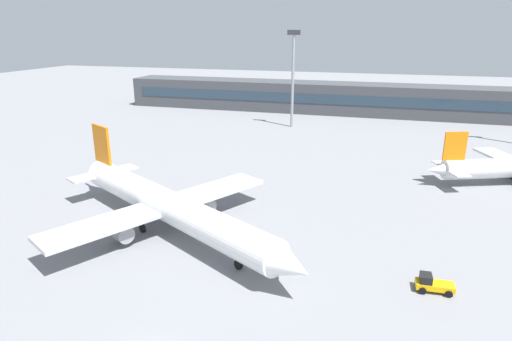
{
  "coord_description": "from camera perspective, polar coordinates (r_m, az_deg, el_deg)",
  "views": [
    {
      "loc": [
        16.04,
        -23.91,
        24.7
      ],
      "look_at": [
        -2.84,
        40.0,
        3.0
      ],
      "focal_mm": 30.69,
      "sensor_mm": 36.0,
      "label": 1
    }
  ],
  "objects": [
    {
      "name": "floodlight_tower_east",
      "position": [
        114.16,
        4.83,
        12.68
      ],
      "size": [
        3.2,
        0.8,
        24.35
      ],
      "color": "gray",
      "rests_on": "ground_plane"
    },
    {
      "name": "airplane_near",
      "position": [
        56.05,
        -11.19,
        -4.68
      ],
      "size": [
        40.76,
        29.62,
        11.1
      ],
      "color": "white",
      "rests_on": "ground_plane"
    },
    {
      "name": "terminal_building",
      "position": [
        137.2,
        9.69,
        9.32
      ],
      "size": [
        128.77,
        12.13,
        9.0
      ],
      "color": "#3F4247",
      "rests_on": "ground_plane"
    },
    {
      "name": "ground_plane",
      "position": [
        70.37,
        2.22,
        -2.53
      ],
      "size": [
        400.0,
        400.0,
        0.0
      ],
      "primitive_type": "plane",
      "color": "gray"
    },
    {
      "name": "baggage_tug_yellow",
      "position": [
        47.65,
        22.0,
        -13.53
      ],
      "size": [
        3.68,
        1.98,
        1.75
      ],
      "color": "#F2B20C",
      "rests_on": "ground_plane"
    }
  ]
}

